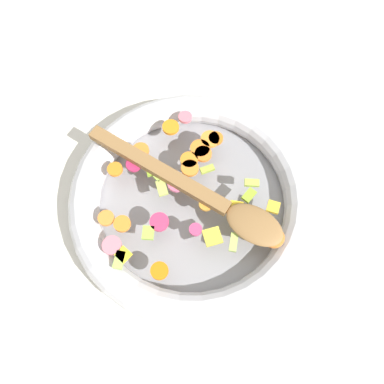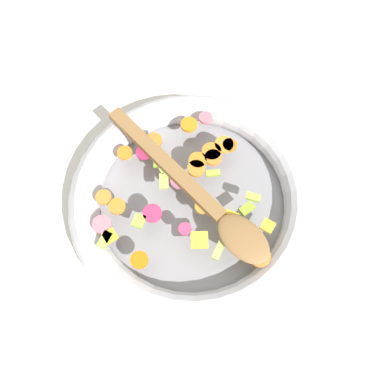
# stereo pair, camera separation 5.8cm
# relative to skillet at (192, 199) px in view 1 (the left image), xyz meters

# --- Properties ---
(ground_plane) EXTENTS (4.00, 4.00, 0.00)m
(ground_plane) POSITION_rel_skillet_xyz_m (0.00, 0.00, -0.02)
(ground_plane) COLOR silver
(skillet) EXTENTS (0.40, 0.40, 0.05)m
(skillet) POSITION_rel_skillet_xyz_m (0.00, 0.00, 0.00)
(skillet) COLOR gray
(skillet) RESTS_ON ground_plane
(chopped_vegetables) EXTENTS (0.29, 0.28, 0.01)m
(chopped_vegetables) POSITION_rel_skillet_xyz_m (-0.01, -0.02, 0.03)
(chopped_vegetables) COLOR gold
(chopped_vegetables) RESTS_ON skillet
(wooden_spoon) EXTENTS (0.24, 0.30, 0.01)m
(wooden_spoon) POSITION_rel_skillet_xyz_m (0.01, 0.01, 0.04)
(wooden_spoon) COLOR olive
(wooden_spoon) RESTS_ON chopped_vegetables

